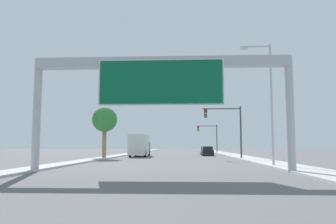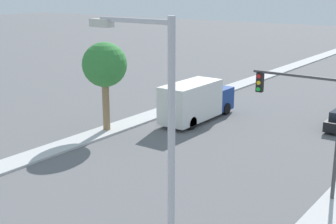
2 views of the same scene
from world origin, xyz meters
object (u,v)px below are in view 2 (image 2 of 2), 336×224
at_px(truck_box_primary, 196,101).
at_px(traffic_light_near_intersection, 310,113).
at_px(palm_tree_background, 105,66).
at_px(street_lamp_right, 162,189).

height_order(truck_box_primary, traffic_light_near_intersection, traffic_light_near_intersection).
relative_size(traffic_light_near_intersection, palm_tree_background, 0.97).
bearing_deg(street_lamp_right, palm_tree_background, 137.20).
bearing_deg(truck_box_primary, street_lamp_right, -59.00).
distance_m(truck_box_primary, palm_tree_background, 8.25).
height_order(traffic_light_near_intersection, palm_tree_background, palm_tree_background).
height_order(palm_tree_background, street_lamp_right, street_lamp_right).
xyz_separation_m(palm_tree_background, street_lamp_right, (17.40, -16.11, 0.78)).
height_order(traffic_light_near_intersection, street_lamp_right, street_lamp_right).
bearing_deg(street_lamp_right, truck_box_primary, 121.00).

